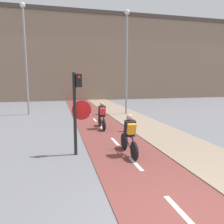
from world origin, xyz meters
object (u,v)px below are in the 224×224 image
(street_lamp_far, at_px, (25,49))
(cyclist_far, at_px, (102,116))
(traffic_light_pole, at_px, (77,104))
(street_lamp_sidewalk, at_px, (127,53))
(cyclist_near, at_px, (129,135))

(street_lamp_far, bearing_deg, cyclist_far, -53.51)
(traffic_light_pole, distance_m, street_lamp_far, 10.32)
(cyclist_far, bearing_deg, street_lamp_sidewalk, 57.35)
(traffic_light_pole, bearing_deg, street_lamp_sidewalk, 61.43)
(street_lamp_far, distance_m, street_lamp_sidewalk, 7.20)
(traffic_light_pole, xyz_separation_m, cyclist_near, (1.71, -0.50, -1.07))
(cyclist_near, bearing_deg, street_lamp_far, 113.90)
(traffic_light_pole, xyz_separation_m, street_lamp_far, (-2.73, 9.52, 2.93))
(traffic_light_pole, bearing_deg, street_lamp_far, 105.98)
(street_lamp_far, height_order, cyclist_far, street_lamp_far)
(street_lamp_far, bearing_deg, traffic_light_pole, -74.02)
(traffic_light_pole, relative_size, street_lamp_far, 0.36)
(street_lamp_sidewalk, height_order, cyclist_near, street_lamp_sidewalk)
(street_lamp_sidewalk, distance_m, cyclist_far, 6.25)
(cyclist_far, bearing_deg, cyclist_near, -88.40)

